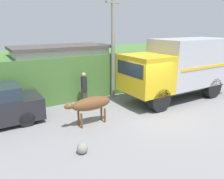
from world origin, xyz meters
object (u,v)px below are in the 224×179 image
(cargo_truck, at_px, (180,66))
(utility_pole, at_px, (113,43))
(pedestrian_on_hill, at_px, (84,87))
(roadside_rock, at_px, (82,148))
(brown_cow, at_px, (91,104))

(cargo_truck, distance_m, utility_pole, 4.11)
(pedestrian_on_hill, bearing_deg, utility_pole, -169.93)
(utility_pole, bearing_deg, roadside_rock, -131.03)
(brown_cow, bearing_deg, cargo_truck, 18.19)
(cargo_truck, distance_m, pedestrian_on_hill, 5.64)
(roadside_rock, bearing_deg, pedestrian_on_hill, 64.43)
(brown_cow, relative_size, utility_pole, 0.35)
(brown_cow, height_order, roadside_rock, brown_cow)
(cargo_truck, bearing_deg, utility_pole, 140.37)
(pedestrian_on_hill, relative_size, roadside_rock, 4.66)
(cargo_truck, relative_size, utility_pole, 1.12)
(cargo_truck, height_order, utility_pole, utility_pole)
(utility_pole, distance_m, roadside_rock, 7.06)
(brown_cow, xyz_separation_m, pedestrian_on_hill, (0.83, 2.49, 0.05))
(brown_cow, relative_size, roadside_rock, 5.62)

